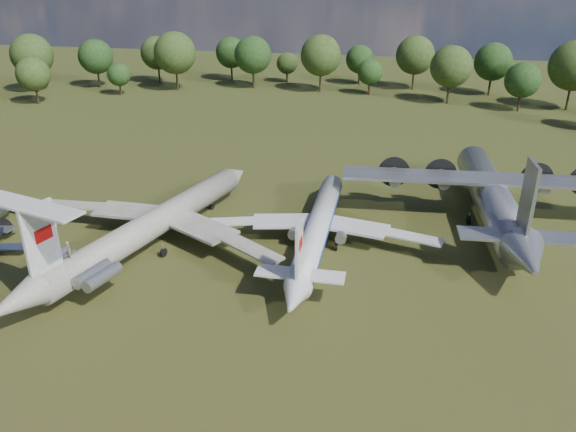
% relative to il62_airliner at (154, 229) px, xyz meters
% --- Properties ---
extents(ground, '(300.00, 300.00, 0.00)m').
position_rel_il62_airliner_xyz_m(ground, '(5.06, 2.25, -2.24)').
color(ground, '#273F15').
rests_on(ground, ground).
extents(il62_airliner, '(46.10, 53.38, 4.47)m').
position_rel_il62_airliner_xyz_m(il62_airliner, '(0.00, 0.00, 0.00)').
color(il62_airliner, silver).
rests_on(il62_airliner, ground).
extents(tu104_jet, '(29.12, 38.78, 3.87)m').
position_rel_il62_airliner_xyz_m(tu104_jet, '(19.18, 3.84, -0.30)').
color(tu104_jet, silver).
rests_on(tu104_jet, ground).
extents(an12_transport, '(41.15, 45.39, 5.66)m').
position_rel_il62_airliner_xyz_m(an12_transport, '(40.18, 14.87, 0.60)').
color(an12_transport, '#94979C').
rests_on(an12_transport, ground).
extents(person_on_il62, '(0.79, 0.70, 1.83)m').
position_rel_il62_airliner_xyz_m(person_on_il62, '(-3.39, -12.05, 3.15)').
color(person_on_il62, '#9A804E').
rests_on(person_on_il62, il62_airliner).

